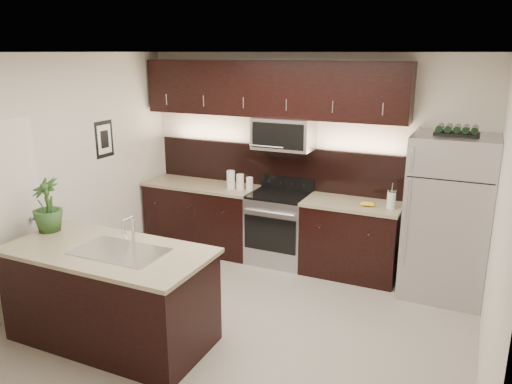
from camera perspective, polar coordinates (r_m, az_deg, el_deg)
ground at (r=5.30m, az=-1.93°, el=-14.96°), size 4.50×4.50×0.00m
room_walls at (r=4.68m, az=-3.54°, el=3.27°), size 4.52×4.02×2.71m
counter_run at (r=6.66m, az=1.01°, el=-3.84°), size 3.51×0.65×0.94m
upper_fixtures at (r=6.43m, az=1.84°, el=10.70°), size 3.49×0.40×1.66m
island at (r=5.04m, az=-16.26°, el=-11.21°), size 1.96×0.96×0.94m
sink_faucet at (r=4.76m, az=-15.24°, el=-6.38°), size 0.84×0.50×0.28m
refrigerator at (r=5.97m, az=21.05°, el=-2.69°), size 0.89×0.80×1.85m
wine_rack at (r=5.76m, az=22.00°, el=6.55°), size 0.46×0.28×0.11m
plant at (r=5.45m, az=-22.78°, el=-1.41°), size 0.36×0.36×0.55m
canisters at (r=6.61m, az=-2.08°, el=1.23°), size 0.36×0.13×0.24m
french_press at (r=6.01m, az=15.20°, el=-0.80°), size 0.10×0.10×0.30m
bananas at (r=6.05m, az=12.19°, el=-1.29°), size 0.19×0.15×0.05m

